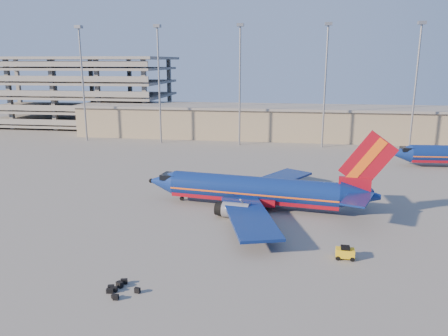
% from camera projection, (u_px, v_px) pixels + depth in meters
% --- Properties ---
extents(ground, '(220.00, 220.00, 0.00)m').
position_uv_depth(ground, '(237.00, 204.00, 63.08)').
color(ground, slate).
rests_on(ground, ground).
extents(terminal_building, '(122.00, 16.00, 8.50)m').
position_uv_depth(terminal_building, '(301.00, 122.00, 116.27)').
color(terminal_building, gray).
rests_on(terminal_building, ground).
extents(parking_garage, '(62.00, 32.00, 21.40)m').
position_uv_depth(parking_garage, '(74.00, 88.00, 140.39)').
color(parking_garage, slate).
rests_on(parking_garage, ground).
extents(light_mast_row, '(101.60, 1.60, 28.65)m').
position_uv_depth(light_mast_row, '(282.00, 72.00, 102.31)').
color(light_mast_row, gray).
rests_on(light_mast_row, ground).
extents(aircraft_main, '(34.49, 32.97, 11.71)m').
position_uv_depth(aircraft_main, '(259.00, 191.00, 61.12)').
color(aircraft_main, navy).
rests_on(aircraft_main, ground).
extents(baggage_tug, '(1.98, 1.25, 1.39)m').
position_uv_depth(baggage_tug, '(345.00, 252.00, 45.61)').
color(baggage_tug, yellow).
rests_on(baggage_tug, ground).
extents(luggage_pile, '(3.09, 3.17, 0.55)m').
position_uv_depth(luggage_pile, '(118.00, 289.00, 39.31)').
color(luggage_pile, black).
rests_on(luggage_pile, ground).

